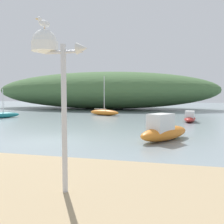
% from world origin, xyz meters
% --- Properties ---
extents(ground_plane, '(120.00, 120.00, 0.00)m').
position_xyz_m(ground_plane, '(0.00, 0.00, 0.00)').
color(ground_plane, gray).
extents(distant_hill, '(37.08, 14.55, 6.02)m').
position_xyz_m(distant_hill, '(-4.96, 27.45, 3.01)').
color(distant_hill, '#476B3D').
rests_on(distant_hill, ground).
extents(mast_structure, '(1.29, 0.58, 3.64)m').
position_xyz_m(mast_structure, '(3.57, -6.30, 3.25)').
color(mast_structure, silver).
rests_on(mast_structure, beach_sand).
extents(seagull_on_radar, '(0.26, 0.33, 0.25)m').
position_xyz_m(seagull_on_radar, '(3.43, -6.31, 3.97)').
color(seagull_on_radar, orange).
rests_on(seagull_on_radar, mast_structure).
extents(motorboat_off_point, '(2.95, 3.65, 1.41)m').
position_xyz_m(motorboat_off_point, '(5.87, 1.45, 0.52)').
color(motorboat_off_point, orange).
rests_on(motorboat_off_point, ground).
extents(sailboat_outer_mooring, '(2.59, 3.04, 2.94)m').
position_xyz_m(sailboat_outer_mooring, '(-10.23, 9.83, 0.30)').
color(sailboat_outer_mooring, teal).
rests_on(sailboat_outer_mooring, ground).
extents(motorboat_far_right, '(1.32, 3.06, 0.96)m').
position_xyz_m(motorboat_far_right, '(7.86, 10.65, 0.36)').
color(motorboat_far_right, '#B72D28').
rests_on(motorboat_far_right, ground).
extents(sailboat_east_reach, '(3.89, 2.25, 4.43)m').
position_xyz_m(sailboat_east_reach, '(-1.10, 15.12, 0.35)').
color(sailboat_east_reach, orange).
rests_on(sailboat_east_reach, ground).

